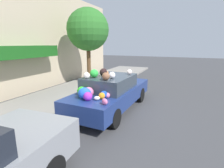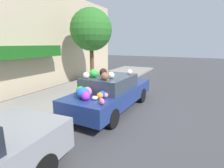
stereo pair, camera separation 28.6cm
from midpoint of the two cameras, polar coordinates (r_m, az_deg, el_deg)
The scene contains 6 objects.
ground_plane at distance 7.06m, azimuth -1.73°, elevation -8.09°, with size 60.00×60.00×0.00m, color #424244.
sidewalk_curb at distance 8.50m, azimuth -18.47°, elevation -4.62°, with size 24.00×3.20×0.13m.
building_facade at distance 9.77m, azimuth -29.63°, elevation 12.68°, with size 18.00×1.20×5.59m.
street_tree at distance 10.87m, azimuth -8.68°, elevation 17.06°, with size 2.48×2.48×4.46m.
fire_hydrant at distance 8.84m, azimuth -8.64°, elevation -0.63°, with size 0.20×0.20×0.70m.
art_car at distance 6.74m, azimuth -1.50°, elevation -2.52°, with size 4.52×1.81×1.66m.
Camera 1 is at (-6.00, -2.72, 2.55)m, focal length 28.00 mm.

